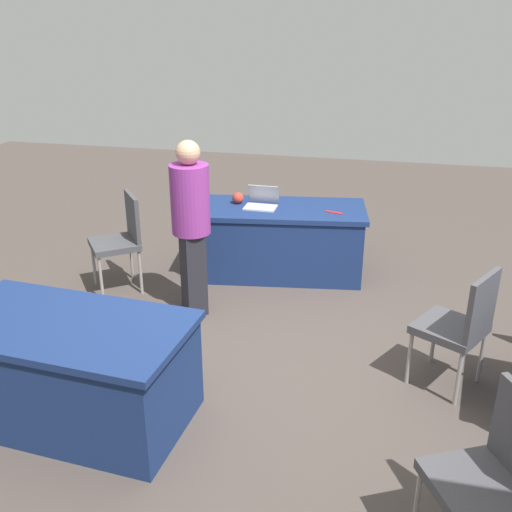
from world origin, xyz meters
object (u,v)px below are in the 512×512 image
chair_tucked_right (461,323)px  laptop_silver (261,203)px  table_foreground (280,240)px  chair_aisle (494,472)px  yarn_ball (238,198)px  table_mid_right (70,370)px  person_presenter (191,221)px  scissors_red (334,212)px  chair_tucked_left (121,236)px

chair_tucked_right → laptop_silver: 2.50m
table_foreground → chair_aisle: bearing=117.3°
yarn_ball → table_foreground: bearing=176.4°
table_foreground → table_mid_right: bearing=71.1°
person_presenter → laptop_silver: 1.07m
chair_tucked_right → person_presenter: 2.37m
table_foreground → yarn_ball: size_ratio=15.44×
yarn_ball → chair_aisle: bearing=123.1°
chair_aisle → scissors_red: 3.35m
yarn_ball → table_mid_right: bearing=80.4°
chair_aisle → person_presenter: person_presenter is taller
table_foreground → laptop_silver: 0.44m
table_foreground → person_presenter: 1.28m
chair_tucked_left → laptop_silver: (-1.24, -0.69, 0.21)m
table_mid_right → person_presenter: person_presenter is taller
chair_tucked_right → laptop_silver: (1.83, -1.69, 0.23)m
laptop_silver → chair_tucked_left: bearing=29.8°
table_mid_right → laptop_silver: bearing=-105.3°
chair_tucked_right → table_foreground: bearing=73.6°
laptop_silver → chair_tucked_right: bearing=138.0°
chair_tucked_right → person_presenter: (2.24, -0.71, 0.34)m
person_presenter → chair_aisle: bearing=-168.4°
table_foreground → table_mid_right: same height
chair_tucked_left → chair_tucked_right: 3.23m
laptop_silver → yarn_ball: laptop_silver is taller
table_foreground → laptop_silver: size_ratio=5.66×
table_mid_right → person_presenter: 1.75m
chair_tucked_right → scissors_red: size_ratio=5.22×
table_foreground → laptop_silver: bearing=8.8°
table_mid_right → chair_aisle: chair_aisle is taller
table_foreground → chair_tucked_left: bearing=26.6°
table_mid_right → person_presenter: (-0.30, -1.65, 0.51)m
chair_tucked_right → yarn_ball: chair_tucked_right is taller
chair_tucked_left → chair_aisle: 3.97m
chair_tucked_right → scissors_red: bearing=62.9°
table_mid_right → chair_tucked_left: size_ratio=1.75×
chair_tucked_left → scissors_red: size_ratio=5.34×
chair_aisle → chair_tucked_left: bearing=24.5°
chair_tucked_left → scissors_red: (-1.99, -0.67, 0.18)m
table_mid_right → chair_tucked_left: bearing=-74.8°
table_foreground → chair_tucked_left: chair_tucked_left is taller
chair_aisle → person_presenter: (2.26, -2.20, 0.33)m
person_presenter → yarn_ball: size_ratio=13.40×
chair_tucked_right → yarn_ball: size_ratio=7.94×
yarn_ball → scissors_red: size_ratio=0.66×
table_mid_right → table_foreground: bearing=-108.9°
table_foreground → person_presenter: size_ratio=1.15×
chair_tucked_right → chair_aisle: 1.49m
person_presenter → yarn_ball: person_presenter is taller
table_mid_right → laptop_silver: size_ratio=5.20×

